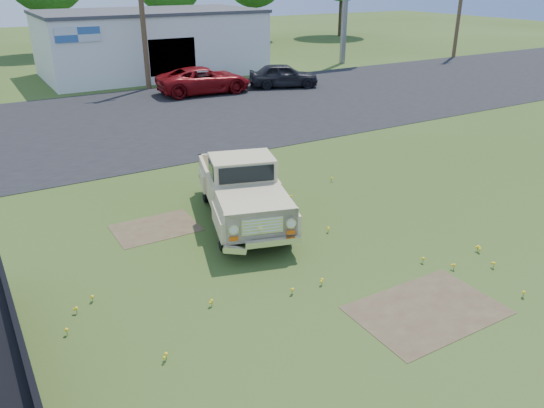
% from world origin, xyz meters
% --- Properties ---
extents(ground, '(140.00, 140.00, 0.00)m').
position_xyz_m(ground, '(0.00, 0.00, 0.00)').
color(ground, '#334917').
rests_on(ground, ground).
extents(asphalt_lot, '(90.00, 14.00, 0.02)m').
position_xyz_m(asphalt_lot, '(0.00, 15.00, 0.00)').
color(asphalt_lot, black).
rests_on(asphalt_lot, ground).
extents(dirt_patch_a, '(3.00, 2.00, 0.01)m').
position_xyz_m(dirt_patch_a, '(1.50, -3.00, 0.00)').
color(dirt_patch_a, '#4E3B29').
rests_on(dirt_patch_a, ground).
extents(dirt_patch_b, '(2.20, 1.60, 0.01)m').
position_xyz_m(dirt_patch_b, '(-2.00, 3.50, 0.00)').
color(dirt_patch_b, '#4E3B29').
rests_on(dirt_patch_b, ground).
extents(commercial_building, '(14.20, 8.20, 4.15)m').
position_xyz_m(commercial_building, '(6.00, 26.99, 2.10)').
color(commercial_building, white).
rests_on(commercial_building, ground).
extents(utility_pole_mid, '(1.60, 0.30, 9.00)m').
position_xyz_m(utility_pole_mid, '(4.00, 22.00, 4.60)').
color(utility_pole_mid, '#4C3623').
rests_on(utility_pole_mid, ground).
extents(vintage_pickup_truck, '(3.37, 5.49, 1.86)m').
position_xyz_m(vintage_pickup_truck, '(0.29, 2.77, 0.93)').
color(vintage_pickup_truck, tan).
rests_on(vintage_pickup_truck, ground).
extents(red_pickup, '(5.48, 2.81, 1.48)m').
position_xyz_m(red_pickup, '(6.33, 19.08, 0.74)').
color(red_pickup, maroon).
rests_on(red_pickup, ground).
extents(dark_sedan, '(4.47, 3.07, 1.41)m').
position_xyz_m(dark_sedan, '(11.17, 18.28, 0.71)').
color(dark_sedan, black).
rests_on(dark_sedan, ground).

